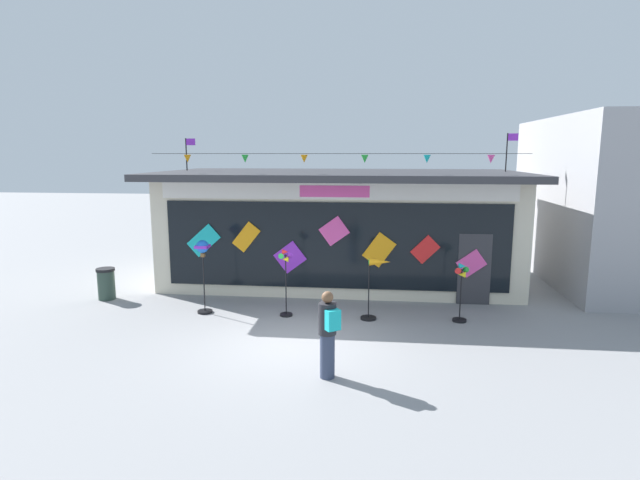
{
  "coord_description": "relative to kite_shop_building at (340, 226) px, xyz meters",
  "views": [
    {
      "loc": [
        1.77,
        -10.68,
        4.19
      ],
      "look_at": [
        0.25,
        2.94,
        1.84
      ],
      "focal_mm": 28.47,
      "sensor_mm": 36.0,
      "label": 1
    }
  ],
  "objects": [
    {
      "name": "wind_spinner_left",
      "position": [
        -1.12,
        -4.01,
        -0.78
      ],
      "size": [
        0.34,
        0.32,
        1.78
      ],
      "color": "black",
      "rests_on": "ground_plane"
    },
    {
      "name": "ground_plane",
      "position": [
        -0.61,
        -5.83,
        -1.83
      ],
      "size": [
        80.0,
        80.0,
        0.0
      ],
      "primitive_type": "plane",
      "color": "gray"
    },
    {
      "name": "kite_shop_building",
      "position": [
        0.0,
        0.0,
        0.0
      ],
      "size": [
        11.26,
        5.85,
        4.8
      ],
      "color": "beige",
      "rests_on": "ground_plane"
    },
    {
      "name": "wind_spinner_far_left",
      "position": [
        -3.32,
        -3.97,
        -0.36
      ],
      "size": [
        0.4,
        0.4,
        1.96
      ],
      "color": "black",
      "rests_on": "ground_plane"
    },
    {
      "name": "wind_spinner_center_right",
      "position": [
        3.31,
        -3.97,
        -0.92
      ],
      "size": [
        0.37,
        0.35,
        1.52
      ],
      "color": "black",
      "rests_on": "ground_plane"
    },
    {
      "name": "person_near_camera",
      "position": [
        0.31,
        -7.55,
        -0.95
      ],
      "size": [
        0.44,
        0.47,
        1.68
      ],
      "rotation": [
        0.0,
        0.0,
        3.77
      ],
      "color": "#333D56",
      "rests_on": "ground_plane"
    },
    {
      "name": "trash_bin",
      "position": [
        -6.57,
        -3.05,
        -1.37
      ],
      "size": [
        0.52,
        0.52,
        0.92
      ],
      "color": "#2D4238",
      "rests_on": "ground_plane"
    },
    {
      "name": "wind_spinner_center_left",
      "position": [
        1.19,
        -4.03,
        -0.78
      ],
      "size": [
        0.73,
        0.4,
        1.61
      ],
      "color": "black",
      "rests_on": "ground_plane"
    }
  ]
}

